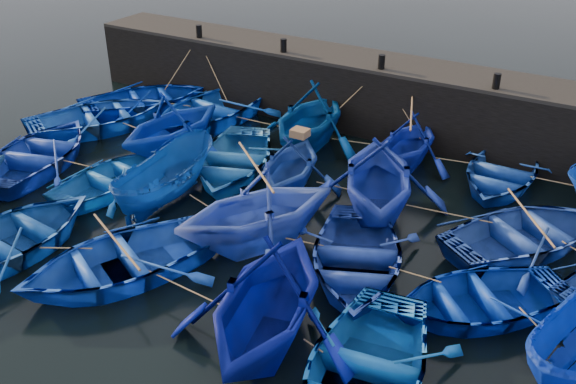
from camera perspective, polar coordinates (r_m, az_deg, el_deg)
The scene contains 31 objects.
ground at distance 16.71m, azimuth -5.65°, elevation -6.66°, with size 120.00×120.00×0.00m, color black.
quay_wall at distance 24.37m, azimuth 8.89°, elevation 8.26°, with size 26.00×2.50×2.50m, color black.
quay_top at distance 23.95m, azimuth 9.13°, elevation 11.19°, with size 26.00×2.50×0.12m, color black.
bollard_0 at distance 27.00m, azimuth -7.91°, elevation 13.96°, with size 0.24×0.24×0.50m, color black.
bollard_1 at distance 24.79m, azimuth -0.40°, elevation 12.90°, with size 0.24×0.24×0.50m, color black.
bollard_2 at distance 23.06m, azimuth 8.31°, elevation 11.38°, with size 0.24×0.24×0.50m, color black.
bollard_3 at distance 21.94m, azimuth 18.05°, elevation 9.36°, with size 0.24×0.24×0.50m, color black.
boat_0 at distance 26.68m, azimuth -12.55°, elevation 8.10°, with size 3.69×5.15×1.07m, color #022898.
boat_1 at distance 24.98m, azimuth -7.05°, elevation 7.31°, with size 4.14×5.79×1.20m, color blue.
boat_2 at distance 22.55m, azimuth 1.93°, elevation 6.75°, with size 3.93×4.56×2.40m, color navy.
boat_3 at distance 21.61m, azimuth 10.68°, elevation 4.53°, with size 3.13×3.64×1.91m, color #0F239A.
boat_4 at distance 21.30m, azimuth 18.37°, elevation 1.68°, with size 3.24×4.53×0.94m, color navy.
boat_6 at distance 25.29m, azimuth -16.38°, elevation 6.50°, with size 3.86×5.40×1.12m, color blue.
boat_7 at distance 22.37m, azimuth -10.25°, elevation 5.99°, with size 3.80×4.41×2.32m, color #062BA1.
boat_8 at distance 21.02m, azimuth -4.97°, elevation 2.90°, with size 3.56×4.97×1.03m, color blue.
boat_9 at distance 19.69m, azimuth 0.28°, elevation 2.58°, with size 3.15×3.65×1.92m, color navy.
boat_10 at distance 18.48m, azimuth 8.08°, elevation 1.51°, with size 4.17×4.83×2.54m, color #172E97.
boat_11 at distance 18.18m, azimuth 20.42°, elevation -3.46°, with size 3.46×4.84×1.00m, color #204293.
boat_13 at distance 22.87m, azimuth -21.29°, elevation 3.24°, with size 3.75×5.24×1.09m, color navy.
boat_14 at distance 20.73m, azimuth -15.26°, elevation 1.30°, with size 3.03×4.24×0.88m, color blue.
boat_15 at distance 19.37m, azimuth -10.87°, elevation 1.14°, with size 1.62×4.31×1.67m, color navy.
boat_16 at distance 16.82m, azimuth -2.82°, elevation -1.41°, with size 3.93×4.56×2.40m, color blue.
boat_17 at distance 16.19m, azimuth 6.01°, elevation -5.83°, with size 3.45×4.82×1.00m, color navy.
boat_18 at distance 15.51m, azimuth 16.59°, elevation -9.01°, with size 3.13×4.38×0.91m, color #042C9D.
boat_21 at distance 18.31m, azimuth -23.61°, elevation -3.80°, with size 3.65×5.10×1.06m, color navy.
boat_22 at distance 16.53m, azimuth -14.83°, elevation -5.82°, with size 3.66×5.12×1.06m, color blue.
boat_23 at distance 13.57m, azimuth -1.89°, elevation -9.38°, with size 4.16×4.83×2.54m, color #030E80.
boat_24 at distance 13.16m, azimuth 6.69°, elevation -15.44°, with size 3.51×4.91×1.02m, color blue.
wooden_crate at distance 19.10m, azimuth 1.07°, elevation 5.28°, with size 0.50×0.43×0.23m, color brown.
mooring_ropes at distance 19.96m, azimuth 1.57°, elevation 2.71°, with size 17.55×11.98×2.10m.
loose_oars at distance 17.37m, azimuth 4.37°, elevation 1.17°, with size 10.68×11.65×1.46m.
Camera 1 is at (8.33, -10.81, 9.65)m, focal length 40.00 mm.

